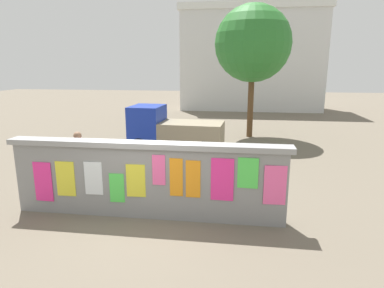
% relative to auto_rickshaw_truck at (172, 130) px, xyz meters
% --- Properties ---
extents(ground, '(60.00, 60.00, 0.00)m').
position_rel_auto_rickshaw_truck_xyz_m(ground, '(0.58, 2.29, -0.90)').
color(ground, '#6B6051').
extents(poster_wall, '(6.38, 0.42, 1.76)m').
position_rel_auto_rickshaw_truck_xyz_m(poster_wall, '(0.58, -5.71, 0.00)').
color(poster_wall, gray).
rests_on(poster_wall, ground).
extents(auto_rickshaw_truck, '(3.69, 1.73, 1.85)m').
position_rel_auto_rickshaw_truck_xyz_m(auto_rickshaw_truck, '(0.00, 0.00, 0.00)').
color(auto_rickshaw_truck, black).
rests_on(auto_rickshaw_truck, ground).
extents(motorcycle, '(1.90, 0.56, 0.87)m').
position_rel_auto_rickshaw_truck_xyz_m(motorcycle, '(0.41, -4.42, -0.44)').
color(motorcycle, black).
rests_on(motorcycle, ground).
extents(bicycle_near, '(1.71, 0.44, 0.95)m').
position_rel_auto_rickshaw_truck_xyz_m(bicycle_near, '(-1.39, -2.75, -0.54)').
color(bicycle_near, black).
rests_on(bicycle_near, ground).
extents(person_walking, '(0.47, 0.47, 1.62)m').
position_rel_auto_rickshaw_truck_xyz_m(person_walking, '(-1.80, -4.16, 0.09)').
color(person_walking, '#338CBF').
rests_on(person_walking, ground).
extents(tree_roadside, '(3.52, 3.52, 6.13)m').
position_rel_auto_rickshaw_truck_xyz_m(tree_roadside, '(3.13, 3.56, 3.45)').
color(tree_roadside, brown).
rests_on(tree_roadside, ground).
extents(building_background, '(10.82, 4.47, 7.75)m').
position_rel_auto_rickshaw_truck_xyz_m(building_background, '(3.40, 14.48, 3.00)').
color(building_background, silver).
rests_on(building_background, ground).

